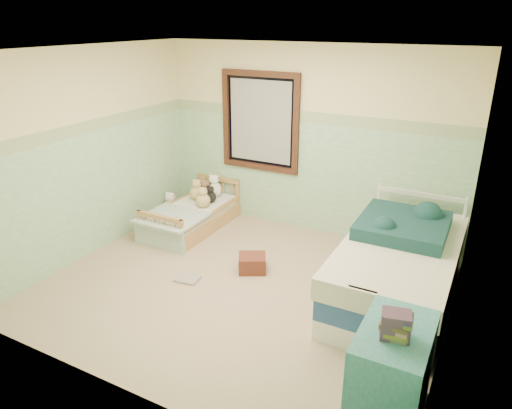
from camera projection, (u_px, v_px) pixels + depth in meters
The scene contains 30 objects.
floor at pixel (242, 287), 5.24m from camera, with size 4.20×3.60×0.02m, color gray.
ceiling at pixel (239, 49), 4.31m from camera, with size 4.20×3.60×0.02m, color silver.
wall_back at pixel (308, 141), 6.25m from camera, with size 4.20×0.04×2.50m, color beige.
wall_front at pixel (114, 253), 3.30m from camera, with size 4.20×0.04×2.50m, color beige.
wall_left at pixel (90, 154), 5.69m from camera, with size 0.04×3.60×2.50m, color beige.
wall_right at pixel (464, 218), 3.86m from camera, with size 0.04×3.60×2.50m, color beige.
wainscot_mint at pixel (306, 177), 6.43m from camera, with size 4.20×0.01×1.50m, color #7AA986.
border_strip at pixel (309, 117), 6.12m from camera, with size 4.20×0.01×0.15m, color #417248.
window_frame at pixel (260, 122), 6.45m from camera, with size 1.16×0.06×1.36m, color black.
window_blinds at pixel (260, 122), 6.46m from camera, with size 0.92×0.01×1.12m, color #B4B4B2.
toddler_bed_frame at pixel (193, 221), 6.67m from camera, with size 0.73×1.46×0.19m, color #A36F3B.
toddler_mattress at pixel (192, 211), 6.62m from camera, with size 0.67×1.40×0.12m, color silver.
patchwork_quilt at pixel (172, 218), 6.22m from camera, with size 0.79×0.73×0.03m, color #6EA1CA.
plush_bed_brown at pixel (203, 189), 7.04m from camera, with size 0.18×0.18×0.18m, color brown.
plush_bed_white at pixel (214, 189), 6.94m from camera, with size 0.23×0.23×0.23m, color white.
plush_bed_tan at pixel (197, 193), 6.83m from camera, with size 0.21×0.21×0.21m, color #D5BB79.
plush_bed_dark at pixel (210, 197), 6.74m from camera, with size 0.17×0.17×0.17m, color black.
plush_floor_cream at pixel (171, 207), 7.08m from camera, with size 0.24×0.24×0.24m, color white.
plush_floor_tan at pixel (157, 228), 6.41m from camera, with size 0.22×0.22×0.22m, color #D5BB79.
twin_bed_frame at pixel (395, 290), 4.96m from camera, with size 1.05×2.10×0.22m, color white.
twin_boxspring at pixel (398, 272), 4.88m from camera, with size 1.05×2.10×0.22m, color navy.
twin_mattress at pixel (400, 253), 4.80m from camera, with size 1.09×2.14×0.22m, color beige.
teal_blanket at pixel (403, 225), 5.00m from camera, with size 0.89×0.94×0.14m, color #123C3A.
dresser at pixel (391, 375), 3.40m from camera, with size 0.48×0.77×0.77m, color #2D6C76.
book_stack at pixel (396, 325), 3.15m from camera, with size 0.19×0.15×0.19m, color brown.
red_pillow at pixel (252, 263), 5.53m from camera, with size 0.31×0.27×0.20m, color maroon.
floor_book at pixel (187, 279), 5.37m from camera, with size 0.27×0.21×0.02m, color gold.
extra_plush_0 at pixel (203, 200), 6.56m from camera, with size 0.20×0.20×0.20m, color #D5BB79.
extra_plush_1 at pixel (208, 192), 6.93m from camera, with size 0.15×0.15×0.15m, color black.
extra_plush_2 at pixel (205, 193), 6.83m from camera, with size 0.21×0.21×0.21m, color brown.
Camera 1 is at (2.25, -3.93, 2.79)m, focal length 33.09 mm.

